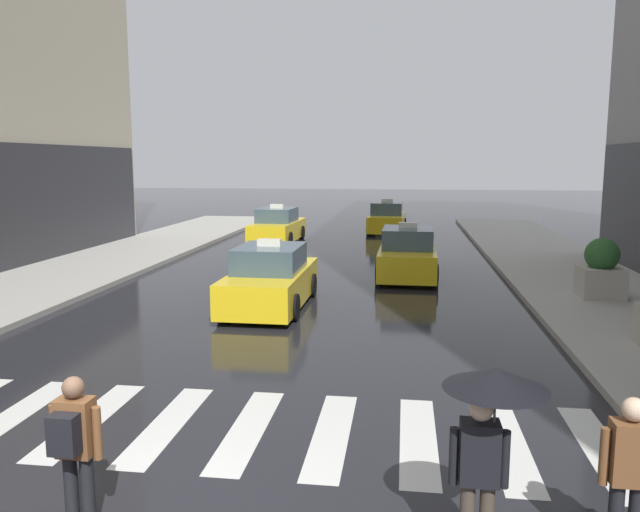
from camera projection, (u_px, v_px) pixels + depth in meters
name	position (u px, v px, depth m)	size (l,w,h in m)	color
crosswalk_markings	(207.00, 426.00, 8.92)	(11.30, 2.80, 0.01)	silver
taxi_lead	(271.00, 280.00, 16.14)	(1.96, 4.56, 1.80)	yellow
taxi_second	(407.00, 255.00, 20.44)	(1.97, 4.56, 1.80)	yellow
taxi_third	(278.00, 227.00, 29.07)	(2.07, 4.61, 1.80)	yellow
taxi_fourth	(387.00, 219.00, 33.11)	(2.04, 4.59, 1.80)	yellow
pedestrian_with_umbrella	(490.00, 412.00, 5.64)	(0.96, 0.96, 1.94)	#473D33
pedestrian_with_backpack	(75.00, 443.00, 6.25)	(0.55, 0.43, 1.65)	black
pedestrian_with_handbag	(631.00, 472.00, 5.73)	(0.60, 0.24, 1.65)	black
planter_mid_block	(601.00, 270.00, 16.68)	(1.10, 1.10, 1.60)	#A8A399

